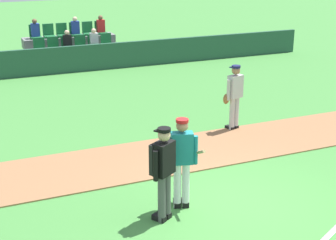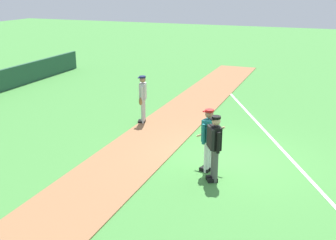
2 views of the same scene
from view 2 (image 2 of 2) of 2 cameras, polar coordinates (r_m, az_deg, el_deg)
ground_plane at (r=12.13m, az=8.54°, el=-5.45°), size 80.00×80.00×0.00m
infield_dirt_path at (r=12.94m, az=-3.45°, el=-3.63°), size 28.00×2.18×0.03m
foul_line_chalk at (r=14.80m, az=13.11°, el=-1.25°), size 10.77×5.47×0.01m
batter_teal_jersey at (r=10.97m, az=5.67°, el=-2.49°), size 0.59×0.80×1.76m
umpire_home_plate at (r=10.44m, az=6.48°, el=-3.45°), size 0.53×0.46×1.76m
runner_grey_jersey at (r=14.82m, az=-3.54°, el=3.11°), size 0.67×0.38×1.76m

